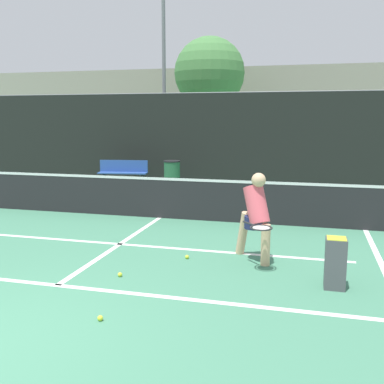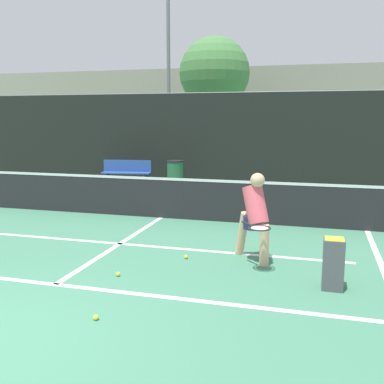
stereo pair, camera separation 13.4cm
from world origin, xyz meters
name	(u,v)px [view 1 (the left image)]	position (x,y,z in m)	size (l,w,h in m)	color
court_baseline_near	(57,285)	(0.00, 1.78, 0.00)	(11.00, 0.10, 0.01)	white
court_service_line	(120,244)	(0.00, 3.91, 0.00)	(8.25, 0.10, 0.01)	white
court_center_mark	(121,243)	(0.00, 3.98, 0.00)	(0.10, 4.40, 0.01)	white
court_sideline_right	(381,263)	(4.51, 3.98, 0.00)	(0.10, 5.40, 0.01)	white
net	(159,196)	(0.00, 6.18, 0.51)	(11.09, 0.09, 1.07)	slate
fence_back	(211,139)	(0.00, 11.64, 1.57)	(24.00, 0.06, 3.14)	black
player_practicing	(256,214)	(2.52, 3.60, 0.78)	(0.78, 1.16, 1.46)	#DBAD84
tennis_ball_scattered_0	(100,318)	(1.07, 0.93, 0.03)	(0.07, 0.07, 0.07)	#D1E033
tennis_ball_scattered_4	(187,257)	(1.43, 3.40, 0.03)	(0.07, 0.07, 0.07)	#D1E033
tennis_ball_scattered_6	(120,275)	(0.70, 2.33, 0.03)	(0.07, 0.07, 0.07)	#D1E033
ball_hopper	(335,262)	(3.73, 2.68, 0.37)	(0.28, 0.28, 0.71)	#4C4C51
courtside_bench	(123,172)	(-2.82, 10.59, 0.47)	(1.70, 0.61, 0.86)	#2D519E
trash_bin	(172,175)	(-0.99, 10.34, 0.46)	(0.55, 0.55, 0.92)	#28603D
parked_car	(133,158)	(-4.04, 14.44, 0.57)	(1.62, 4.66, 1.35)	maroon
floodlight_mast	(164,34)	(-3.08, 15.93, 5.90)	(1.10, 0.24, 9.43)	slate
tree_west	(210,73)	(-1.86, 19.66, 4.54)	(3.62, 3.62, 6.36)	brown
building_far	(255,112)	(0.00, 23.96, 2.58)	(36.00, 2.40, 5.16)	gray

